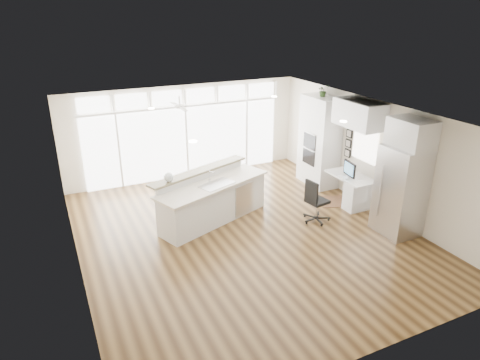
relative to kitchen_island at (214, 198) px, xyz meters
name	(u,v)px	position (x,y,z in m)	size (l,w,h in m)	color
floor	(245,234)	(0.38, -0.92, -0.59)	(7.00, 8.00, 0.02)	#3D2712
ceiling	(246,116)	(0.38, -0.92, 2.12)	(7.00, 8.00, 0.02)	white
wall_back	(185,132)	(0.38, 3.08, 0.77)	(7.00, 0.04, 2.70)	beige
wall_front	(376,278)	(0.38, -4.92, 0.77)	(7.00, 0.04, 2.70)	beige
wall_left	(71,209)	(-3.12, -0.92, 0.77)	(0.04, 8.00, 2.70)	beige
wall_right	(374,155)	(3.88, -0.92, 0.77)	(0.04, 8.00, 2.70)	beige
glass_wall	(186,142)	(0.38, 3.02, 0.47)	(5.80, 0.06, 2.08)	white
transom_row	(184,97)	(0.38, 3.02, 1.80)	(5.90, 0.06, 0.40)	white
desk_window	(365,144)	(3.84, -0.62, 0.97)	(0.04, 0.85, 0.85)	white
ceiling_fan	(179,102)	(-0.12, 1.88, 1.90)	(1.16, 1.16, 0.32)	white
recessed_lights	(242,115)	(0.38, -0.72, 2.10)	(3.40, 3.00, 0.02)	#F4E2CF
oven_cabinet	(319,141)	(3.55, 0.88, 0.67)	(0.64, 1.20, 2.50)	silver
desk_nook	(350,190)	(3.51, -0.62, -0.20)	(0.72, 1.30, 0.76)	silver
upper_cabinets	(359,114)	(3.55, -0.62, 1.77)	(0.64, 1.30, 0.64)	silver
refrigerator	(401,191)	(3.49, -2.27, 0.42)	(0.76, 0.90, 2.00)	silver
fridge_cabinet	(412,133)	(3.55, -2.27, 1.72)	(0.64, 0.90, 0.60)	silver
framed_photos	(349,143)	(3.84, 0.00, 0.82)	(0.06, 0.22, 0.80)	black
kitchen_island	(214,198)	(0.00, 0.00, 0.00)	(2.92, 1.10, 1.16)	silver
rug	(338,201)	(3.33, -0.43, -0.57)	(0.99, 0.72, 0.01)	#321B0F
office_chair	(317,201)	(2.18, -1.07, -0.06)	(0.55, 0.50, 1.05)	black
fishbowl	(169,177)	(-1.03, 0.03, 0.69)	(0.22, 0.22, 0.22)	silver
monitor	(350,169)	(3.43, -0.62, 0.39)	(0.08, 0.50, 0.41)	black
keyboard	(343,177)	(3.26, -0.62, 0.19)	(0.11, 0.30, 0.01)	silver
potted_plant	(323,92)	(3.55, 0.88, 2.05)	(0.29, 0.32, 0.25)	#345624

